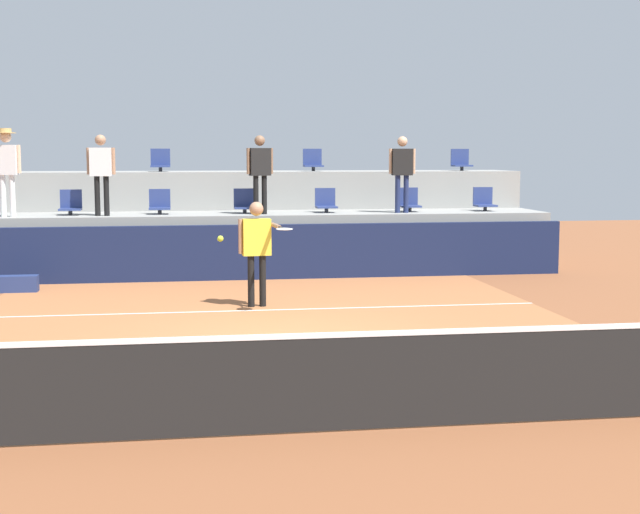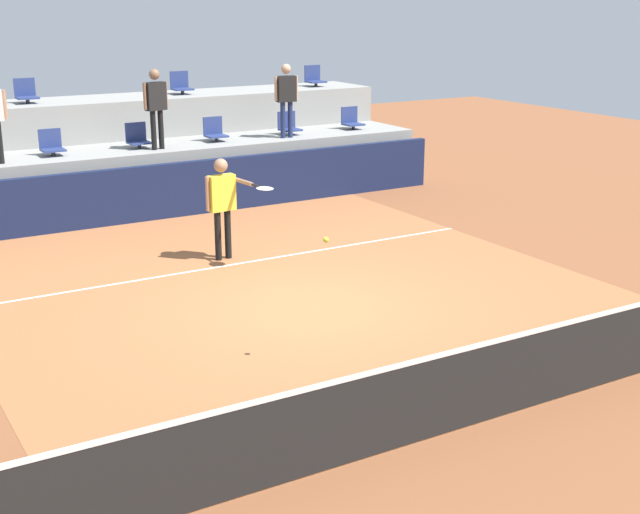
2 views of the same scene
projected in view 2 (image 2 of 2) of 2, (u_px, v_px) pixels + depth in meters
name	position (u px, v px, depth m)	size (l,w,h in m)	color
ground_plane	(311.00, 306.00, 12.51)	(40.00, 40.00, 0.00)	brown
court_inner_paint	(278.00, 287.00, 13.34)	(9.00, 10.00, 0.01)	#A36038
court_service_line	(239.00, 264.00, 14.49)	(9.00, 0.06, 0.00)	silver
tennis_net	(502.00, 374.00, 9.07)	(10.48, 0.08, 1.07)	black
sponsor_backboard	(160.00, 192.00, 17.30)	(13.00, 0.16, 1.10)	#141E42
seating_tier_lower	(138.00, 177.00, 18.35)	(13.00, 1.80, 1.25)	gray
seating_tier_upper	(110.00, 145.00, 19.71)	(13.00, 1.80, 2.10)	gray
stadium_chair_lower_mid_left	(52.00, 145.00, 17.20)	(0.44, 0.40, 0.52)	#2D2D33
stadium_chair_lower_center	(137.00, 138.00, 18.06)	(0.44, 0.40, 0.52)	#2D2D33
stadium_chair_lower_mid_right	(215.00, 131.00, 18.91)	(0.44, 0.40, 0.52)	#2D2D33
stadium_chair_lower_right	(288.00, 125.00, 19.81)	(0.44, 0.40, 0.52)	#2D2D33
stadium_chair_lower_far_right	(351.00, 120.00, 20.64)	(0.44, 0.40, 0.52)	#2D2D33
stadium_chair_upper_left	(26.00, 93.00, 18.43)	(0.44, 0.40, 0.52)	#2D2D33
stadium_chair_upper_right	(181.00, 85.00, 20.14)	(0.44, 0.40, 0.52)	#2D2D33
stadium_chair_upper_far_right	(314.00, 78.00, 21.89)	(0.44, 0.40, 0.52)	#2D2D33
tennis_player	(223.00, 198.00, 14.44)	(0.81, 1.18, 1.73)	black
spectator_leaning_on_rail	(156.00, 102.00, 17.67)	(0.57, 0.28, 1.63)	black
spectator_in_grey	(286.00, 94.00, 19.15)	(0.57, 0.22, 1.62)	navy
tennis_ball	(326.00, 240.00, 10.08)	(0.07, 0.07, 0.07)	#CCE033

